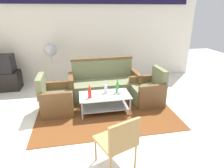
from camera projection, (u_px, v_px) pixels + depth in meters
name	position (u px, v px, depth m)	size (l,w,h in m)	color
ground_plane	(114.00, 131.00, 3.64)	(14.00, 14.00, 0.00)	silver
wall_back	(95.00, 33.00, 5.89)	(6.52, 0.19, 2.80)	silver
rug	(105.00, 109.00, 4.42)	(2.98, 2.27, 0.01)	brown
couch	(104.00, 85.00, 5.00)	(1.82, 0.79, 0.96)	#6B704C
armchair_left	(56.00, 100.00, 4.23)	(0.71, 0.77, 0.85)	#6B704C
armchair_right	(148.00, 92.00, 4.63)	(0.74, 0.80, 0.85)	#6B704C
coffee_table	(105.00, 101.00, 4.22)	(1.10, 0.60, 0.40)	silver
bottle_red	(90.00, 93.00, 4.00)	(0.07, 0.07, 0.28)	red
bottle_green	(117.00, 87.00, 4.25)	(0.07, 0.07, 0.32)	#2D8C38
bottle_clear	(106.00, 88.00, 4.23)	(0.07, 0.07, 0.29)	silver
cup	(119.00, 92.00, 4.19)	(0.08, 0.08, 0.10)	silver
tv_stand	(5.00, 81.00, 5.42)	(0.80, 0.50, 0.52)	black
television	(2.00, 64.00, 5.24)	(0.61, 0.47, 0.48)	black
pedestal_fan	(51.00, 52.00, 5.42)	(0.36, 0.36, 1.27)	#2D2D33
wicker_chair	(119.00, 140.00, 2.61)	(0.62, 0.62, 0.84)	#AD844C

